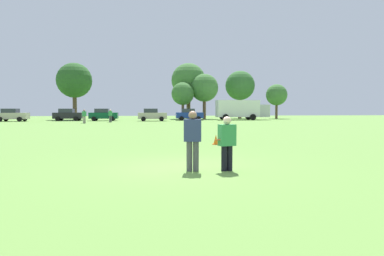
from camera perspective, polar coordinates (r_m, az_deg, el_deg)
name	(u,v)px	position (r m, az deg, el deg)	size (l,w,h in m)	color
ground_plane	(183,168)	(10.25, -1.50, -6.63)	(160.79, 160.79, 0.00)	#608C3D
player_thrower	(193,137)	(9.58, 0.11, -1.56)	(0.52, 0.36, 1.69)	#4C4C51
player_defender	(227,141)	(9.70, 5.83, -2.08)	(0.51, 0.37, 1.54)	black
frisbee	(220,140)	(9.68, 4.68, -1.94)	(0.27, 0.27, 0.06)	#E54C33
traffic_cone	(216,140)	(16.93, 3.98, -1.98)	(0.32, 0.32, 0.48)	#D8590C
parked_car_mid_left	(12,115)	(55.04, -27.72, 1.94)	(4.24, 2.29, 1.82)	#B7AD99
parked_car_center	(68,115)	(54.63, -19.91, 2.10)	(4.24, 2.29, 1.82)	black
parked_car_mid_right	(103,115)	(53.24, -14.51, 2.17)	(4.24, 2.29, 1.82)	#0C4C2D
parked_car_near_right	(152,115)	(50.89, -6.64, 2.21)	(4.24, 2.29, 1.82)	#B7AD99
parked_car_far_right	(189,114)	(53.43, -0.49, 2.27)	(4.24, 2.29, 1.82)	navy
box_truck	(241,109)	(56.38, 8.17, 3.13)	(8.55, 3.13, 3.18)	white
bystander_sideline_watcher	(110,115)	(46.76, -13.41, 2.11)	(0.49, 0.30, 1.71)	#4C4C51
bystander_far_jogger	(84,116)	(44.17, -17.46, 1.99)	(0.54, 0.46, 1.70)	gray
tree_west_maple	(74,81)	(61.22, -18.96, 7.46)	(5.83, 5.83, 9.48)	brown
tree_center_elm	(183,94)	(59.59, -1.54, 5.70)	(3.93, 3.93, 6.39)	brown
tree_east_birch	(188,81)	(63.26, -0.60, 7.88)	(6.23, 6.23, 10.12)	brown
tree_east_oak	(204,88)	(60.73, 2.07, 6.66)	(4.88, 4.88, 7.94)	brown
tree_far_east_pine	(240,86)	(65.54, 7.99, 6.97)	(5.50, 5.50, 8.94)	brown
tree_far_west_pine	(277,95)	(65.02, 13.88, 5.34)	(3.88, 3.88, 6.30)	brown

